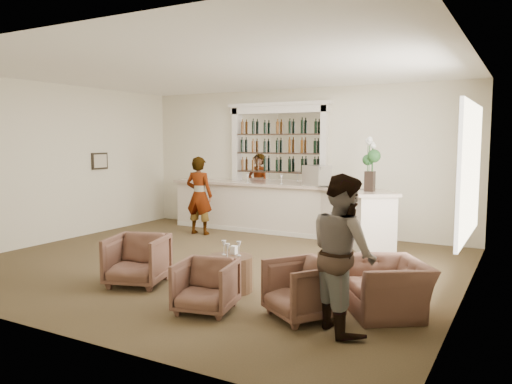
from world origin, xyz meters
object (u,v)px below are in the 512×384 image
Objects in this scene: armchair_left at (137,260)px; sommelier at (199,196)px; cocktail_table at (230,273)px; flower_vase at (370,161)px; bar_counter at (283,209)px; armchair_center at (206,286)px; armchair_far at (387,287)px; espresso_machine at (317,176)px; guest at (343,253)px; armchair_right at (302,289)px.

sommelier is at bearing 94.57° from armchair_left.
cocktail_table is 0.62× the size of flower_vase.
armchair_center is at bearing -74.42° from bar_counter.
armchair_left reaches higher than armchair_far.
espresso_machine reaches higher than bar_counter.
cocktail_table is at bearing -104.48° from flower_vase.
armchair_left is 4.81m from espresso_machine.
espresso_machine reaches higher than cocktail_table.
cocktail_table is at bearing 125.30° from sommelier.
armchair_far is 2.01× the size of espresso_machine.
armchair_left is at bearing -116.21° from armchair_far.
guest is 3.28m from armchair_left.
armchair_center is (3.07, -4.18, -0.56)m from sommelier.
armchair_right is at bearing 132.17° from sommelier.
bar_counter is 4.63m from armchair_left.
armchair_left is 0.80× the size of armchair_far.
armchair_center is 4.76m from flower_vase.
sommelier is at bearing 113.94° from armchair_center.
cocktail_table is 0.63× the size of armchair_far.
espresso_machine reaches higher than armchair_right.
armchair_center is 0.70× the size of armchair_far.
armchair_far is at bearing -35.54° from espresso_machine.
sommelier is 5.22m from armchair_center.
bar_counter is at bearing 106.21° from cocktail_table.
armchair_far reaches higher than cocktail_table.
armchair_right is 4.35m from flower_vase.
sommelier is at bearing -151.27° from bar_counter.
armchair_left reaches higher than cocktail_table.
sommelier is (-1.66, -0.91, 0.31)m from bar_counter.
armchair_left is 1.15× the size of armchair_center.
sommelier is 2.48× the size of armchair_center.
armchair_right is (-0.55, 0.13, -0.53)m from guest.
cocktail_table is at bearing 90.03° from armchair_center.
flower_vase reaches higher than guest.
armchair_center is 1.20m from armchair_right.
armchair_right is 0.74× the size of flower_vase.
armchair_left is at bearing 40.56° from guest.
armchair_center is at bearing 120.56° from sommelier.
armchair_left is 4.83m from flower_vase.
guest is (3.10, -4.84, 0.31)m from bar_counter.
guest is 2.49× the size of armchair_center.
guest reaches higher than espresso_machine.
guest reaches higher than bar_counter.
cocktail_table is 0.83× the size of armchair_right.
armchair_left is at bearing -119.61° from flower_vase.
guest reaches higher than armchair_far.
cocktail_table is 1.42m from armchair_right.
armchair_center is 2.24m from armchair_far.
sommelier is 1.70× the size of flower_vase.
armchair_far is at bearing 14.68° from armchair_center.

